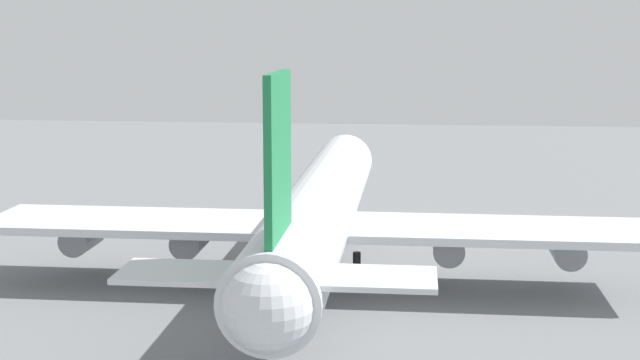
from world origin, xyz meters
The scene contains 3 objects.
ground_plane centered at (0.00, 0.00, 0.00)m, with size 258.53×258.53×0.00m, color slate.
cargo_airplane centered at (-0.22, 0.00, 6.26)m, with size 64.63×59.00×20.06m.
safety_cone_nose centered at (29.08, -1.06, 0.30)m, with size 0.43×0.43×0.61m, color orange.
Camera 1 is at (-80.38, -8.63, 22.97)m, focal length 50.87 mm.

